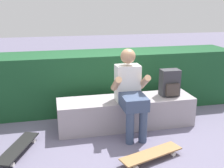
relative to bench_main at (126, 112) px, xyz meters
name	(u,v)px	position (x,y,z in m)	size (l,w,h in m)	color
ground_plane	(132,135)	(0.00, -0.31, -0.22)	(24.00, 24.00, 0.00)	slate
bench_main	(126,112)	(0.00, 0.00, 0.00)	(2.02, 0.52, 0.44)	#9A9197
person_skater	(130,90)	(-0.01, -0.22, 0.42)	(0.49, 0.62, 1.19)	white
skateboard_near_person	(151,154)	(0.04, -0.98, -0.14)	(0.82, 0.44, 0.09)	olive
skateboard_beside_bench	(18,148)	(-1.52, -0.48, -0.14)	(0.49, 0.82, 0.09)	black
backpack_on_bench	(170,83)	(0.68, -0.01, 0.41)	(0.28, 0.23, 0.40)	#333338
hedge_row	(91,81)	(-0.39, 0.87, 0.27)	(5.05, 0.78, 0.98)	#194827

